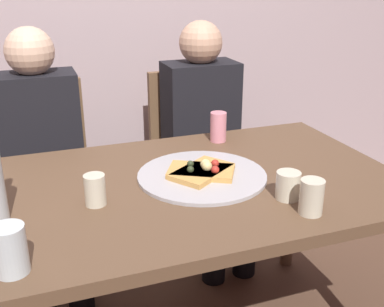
# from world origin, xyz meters

# --- Properties ---
(dining_table) EXTENTS (1.53, 0.88, 0.73)m
(dining_table) POSITION_xyz_m (0.00, 0.00, 0.65)
(dining_table) COLOR brown
(dining_table) RESTS_ON ground_plane
(pizza_tray) EXTENTS (0.44, 0.44, 0.01)m
(pizza_tray) POSITION_xyz_m (0.10, 0.01, 0.73)
(pizza_tray) COLOR #ADADB2
(pizza_tray) RESTS_ON dining_table
(pizza_slice_last) EXTENTS (0.26, 0.22, 0.05)m
(pizza_slice_last) POSITION_xyz_m (0.10, 0.02, 0.75)
(pizza_slice_last) COLOR tan
(pizza_slice_last) RESTS_ON pizza_tray
(pizza_slice_extra) EXTENTS (0.25, 0.23, 0.05)m
(pizza_slice_extra) POSITION_xyz_m (0.10, 0.02, 0.75)
(pizza_slice_extra) COLOR tan
(pizza_slice_extra) RESTS_ON pizza_tray
(tumbler_near) EXTENTS (0.08, 0.08, 0.09)m
(tumbler_near) POSITION_xyz_m (0.29, -0.22, 0.77)
(tumbler_near) COLOR beige
(tumbler_near) RESTS_ON dining_table
(tumbler_far) EXTENTS (0.06, 0.06, 0.10)m
(tumbler_far) POSITION_xyz_m (-0.27, -0.06, 0.77)
(tumbler_far) COLOR beige
(tumbler_far) RESTS_ON dining_table
(wine_glass) EXTENTS (0.07, 0.07, 0.10)m
(wine_glass) POSITION_xyz_m (0.30, -0.33, 0.78)
(wine_glass) COLOR beige
(wine_glass) RESTS_ON dining_table
(short_glass) EXTENTS (0.08, 0.08, 0.12)m
(short_glass) POSITION_xyz_m (-0.51, -0.34, 0.79)
(short_glass) COLOR silver
(short_glass) RESTS_ON dining_table
(soda_can) EXTENTS (0.07, 0.07, 0.12)m
(soda_can) POSITION_xyz_m (0.29, 0.33, 0.79)
(soda_can) COLOR pink
(soda_can) RESTS_ON dining_table
(chair_left) EXTENTS (0.44, 0.44, 0.90)m
(chair_left) POSITION_xyz_m (-0.39, 0.84, 0.51)
(chair_left) COLOR brown
(chair_left) RESTS_ON ground_plane
(chair_right) EXTENTS (0.44, 0.44, 0.90)m
(chair_right) POSITION_xyz_m (0.39, 0.84, 0.51)
(chair_right) COLOR brown
(chair_right) RESTS_ON ground_plane
(guest_in_sweater) EXTENTS (0.36, 0.56, 1.17)m
(guest_in_sweater) POSITION_xyz_m (-0.39, 0.69, 0.64)
(guest_in_sweater) COLOR black
(guest_in_sweater) RESTS_ON ground_plane
(guest_in_beanie) EXTENTS (0.36, 0.56, 1.17)m
(guest_in_beanie) POSITION_xyz_m (0.39, 0.69, 0.64)
(guest_in_beanie) COLOR black
(guest_in_beanie) RESTS_ON ground_plane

